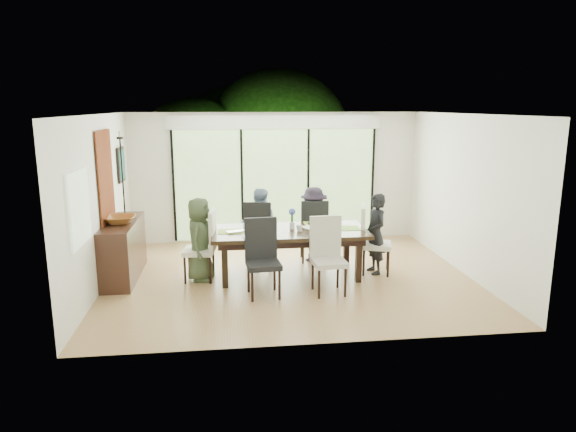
{
  "coord_description": "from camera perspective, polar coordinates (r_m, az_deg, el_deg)",
  "views": [
    {
      "loc": [
        -1.02,
        -8.17,
        2.84
      ],
      "look_at": [
        0.0,
        0.25,
        1.0
      ],
      "focal_mm": 32.0,
      "sensor_mm": 36.0,
      "label": 1
    }
  ],
  "objects": [
    {
      "name": "candlestick_pan",
      "position": [
        9.04,
        -18.19,
        8.24
      ],
      "size": [
        0.11,
        0.11,
        0.03
      ],
      "primitive_type": "cylinder",
      "color": "black",
      "rests_on": "sideboard"
    },
    {
      "name": "foliage_far",
      "position": [
        14.73,
        -5.3,
        7.43
      ],
      "size": [
        3.6,
        3.6,
        3.6
      ],
      "primitive_type": "sphere",
      "color": "#14380F",
      "rests_on": "ground"
    },
    {
      "name": "chair_right_end",
      "position": [
        8.89,
        9.81,
        -2.6
      ],
      "size": [
        0.61,
        0.61,
        1.18
      ],
      "primitive_type": null,
      "rotation": [
        0.0,
        0.0,
        1.29
      ],
      "color": "white",
      "rests_on": "floor"
    },
    {
      "name": "ceiling",
      "position": [
        8.24,
        0.21,
        11.3
      ],
      "size": [
        6.0,
        5.0,
        0.01
      ],
      "primitive_type": "cube",
      "color": "white",
      "rests_on": "wall_back"
    },
    {
      "name": "table_leg_bl",
      "position": [
        9.0,
        -7.03,
        -3.79
      ],
      "size": [
        0.1,
        0.1,
        0.74
      ],
      "primitive_type": "cube",
      "color": "black",
      "rests_on": "floor"
    },
    {
      "name": "chair_near_left",
      "position": [
        7.71,
        -2.74,
        -4.75
      ],
      "size": [
        0.54,
        0.54,
        1.18
      ],
      "primitive_type": null,
      "rotation": [
        0.0,
        0.0,
        0.09
      ],
      "color": "black",
      "rests_on": "floor"
    },
    {
      "name": "candle",
      "position": [
        9.04,
        -18.21,
        8.64
      ],
      "size": [
        0.04,
        0.04,
        0.11
      ],
      "primitive_type": "cylinder",
      "color": "silver",
      "rests_on": "sideboard"
    },
    {
      "name": "cup_c",
      "position": [
        8.75,
        5.29,
        -0.92
      ],
      "size": [
        0.16,
        0.16,
        0.1
      ],
      "primitive_type": "imported",
      "rotation": [
        0.0,
        0.0,
        3.37
      ],
      "color": "white",
      "rests_on": "table_top"
    },
    {
      "name": "bowl",
      "position": [
        8.77,
        -18.19,
        -0.37
      ],
      "size": [
        0.51,
        0.51,
        0.12
      ],
      "primitive_type": "imported",
      "color": "brown",
      "rests_on": "sideboard"
    },
    {
      "name": "tablet_far_l",
      "position": [
        8.83,
        -2.37,
        -1.01
      ],
      "size": [
        0.28,
        0.19,
        0.01
      ],
      "primitive_type": "cube",
      "color": "black",
      "rests_on": "table_top"
    },
    {
      "name": "laptop",
      "position": [
        8.37,
        -5.54,
        -1.79
      ],
      "size": [
        0.41,
        0.34,
        0.03
      ],
      "primitive_type": "imported",
      "rotation": [
        0.0,
        0.0,
        0.36
      ],
      "color": "silver",
      "rests_on": "table_top"
    },
    {
      "name": "vase",
      "position": [
        8.57,
        0.45,
        -1.06
      ],
      "size": [
        0.09,
        0.09,
        0.13
      ],
      "primitive_type": "cylinder",
      "color": "silver",
      "rests_on": "table_top"
    },
    {
      "name": "sideboard",
      "position": [
        9.0,
        -17.84,
        -3.59
      ],
      "size": [
        0.48,
        1.7,
        0.96
      ],
      "primitive_type": "cube",
      "color": "black",
      "rests_on": "floor"
    },
    {
      "name": "mullion_b",
      "position": [
        10.76,
        -5.14,
        3.42
      ],
      "size": [
        0.05,
        0.04,
        2.3
      ],
      "primitive_type": "cube",
      "color": "black",
      "rests_on": "wall_back"
    },
    {
      "name": "placemat_far_r",
      "position": [
        9.0,
        3.33,
        -0.84
      ],
      "size": [
        0.47,
        0.34,
        0.01
      ],
      "primitive_type": "cube",
      "color": "#9AAE3E",
      "rests_on": "table_top"
    },
    {
      "name": "person_far_right",
      "position": [
        9.44,
        2.86,
        -0.94
      ],
      "size": [
        0.72,
        0.55,
        1.38
      ],
      "primitive_type": "imported",
      "rotation": [
        0.0,
        0.0,
        3.38
      ],
      "color": "black",
      "rests_on": "floor"
    },
    {
      "name": "foliage_right",
      "position": [
        13.65,
        6.81,
        5.5
      ],
      "size": [
        2.8,
        2.8,
        2.8
      ],
      "primitive_type": "sphere",
      "color": "#14380F",
      "rests_on": "ground"
    },
    {
      "name": "foliage_mid",
      "position": [
        14.08,
        -1.12,
        8.0
      ],
      "size": [
        4.0,
        4.0,
        4.0
      ],
      "primitive_type": "sphere",
      "color": "#14380F",
      "rests_on": "ground"
    },
    {
      "name": "mullion_a",
      "position": [
        10.81,
        -12.58,
        3.22
      ],
      "size": [
        0.05,
        0.04,
        2.3
      ],
      "primitive_type": "cube",
      "color": "black",
      "rests_on": "wall_back"
    },
    {
      "name": "art_frame",
      "position": [
        10.12,
        -18.06,
        5.45
      ],
      "size": [
        0.03,
        0.55,
        0.65
      ],
      "primitive_type": "cube",
      "color": "black",
      "rests_on": "wall_left"
    },
    {
      "name": "table_leg_fr",
      "position": [
        8.44,
        7.85,
        -4.89
      ],
      "size": [
        0.1,
        0.1,
        0.74
      ],
      "primitive_type": "cube",
      "color": "black",
      "rests_on": "floor"
    },
    {
      "name": "table_leg_br",
      "position": [
        9.24,
        6.5,
        -3.34
      ],
      "size": [
        0.1,
        0.1,
        0.74
      ],
      "primitive_type": "cube",
      "color": "black",
      "rests_on": "floor"
    },
    {
      "name": "chair_far_right",
      "position": [
        9.48,
        2.83,
        -1.51
      ],
      "size": [
        0.53,
        0.53,
        1.18
      ],
      "primitive_type": null,
      "rotation": [
        0.0,
        0.0,
        3.07
      ],
      "color": "black",
      "rests_on": "floor"
    },
    {
      "name": "platter_snacks",
      "position": [
        8.18,
        -3.4,
        -1.91
      ],
      "size": [
        0.21,
        0.21,
        0.02
      ],
      "primitive_type": "cube",
      "color": "orange",
      "rests_on": "table_top"
    },
    {
      "name": "placemat_left",
      "position": [
        8.47,
        -6.23,
        -1.72
      ],
      "size": [
        0.47,
        0.34,
        0.01
      ],
      "primitive_type": "cube",
      "color": "#A2C446",
      "rests_on": "table_top"
    },
    {
      "name": "placemat_paper",
      "position": [
        8.19,
        -3.4,
        -2.15
      ],
      "size": [
        0.47,
        0.34,
        0.01
      ],
      "primitive_type": "cube",
      "color": "white",
      "rests_on": "table_top"
    },
    {
      "name": "platter_base",
      "position": [
        8.19,
        -3.4,
        -2.04
      ],
      "size": [
        0.28,
        0.28,
        0.03
      ],
      "primitive_type": "cube",
      "color": "white",
      "rests_on": "table_top"
    },
    {
      "name": "person_right_end",
      "position": [
        8.86,
        9.71,
        -1.97
      ],
      "size": [
        0.49,
        0.69,
        1.38
      ],
      "primitive_type": "imported",
      "rotation": [
        0.0,
        0.0,
        -1.44
      ],
      "color": "black",
      "rests_on": "floor"
    },
    {
      "name": "foliage_left",
      "position": [
        13.47,
        -10.26,
        6.07
      ],
      "size": [
        3.2,
        3.2,
        3.2
      ],
      "primitive_type": "sphere",
      "color": "#14380F",
      "rests_on": "ground"
    },
    {
      "name": "candlestick_base",
      "position": [
        9.21,
        -17.64,
        -0.01
      ],
      "size": [
        0.11,
        0.11,
        0.04
      ],
      "primitive_type": "cylinder",
      "color": "black",
      "rests_on": "sideboard"
    },
    {
      "name": "papers",
      "position": [
        8.6,
        4.84,
        -1.49
      ],
      "size": [
        0.32,
        0.24,
        0.0
      ],
      "primitive_type": "cube",
      "color": "white",
      "rests_on": "table_top"
    },
    {
      "name": "cup_b",
      "position": [
        8.44,
        1.26,
        -1.37
      ],
      "size": [
        0.13,
        0.13,
        0.1
      ],
      "primitive_type": "imported",
      "rotation": [
        0.0,
        0.0,
        1.81
      ],
      "color": "white",
      "rests_on": "table_top"
    },
    {
      "name": "person_far_left",
      "position": [
        9.32,
        -3.21,
        -1.11
      ],
      "size": [
        0.67,
        0.45,
        1.38
      ],
      "primitive_type": "imported",
      "rotation": [
        0.0,
        0.0,
        3.07
      ],
      "color": "#7D94B5",
      "rests_on": "floor"
    },
    {
      "name": "placemat_right",
      "position": [
        8.7,
        6.39,
        -1.35
      ],
      "size": [
        0.47,
        0.34,
        0.01
      ],
      "primitive_type": "cube",
      "color": "#7EB540",
      "rests_on": "table_top"
    },
    {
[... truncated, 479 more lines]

